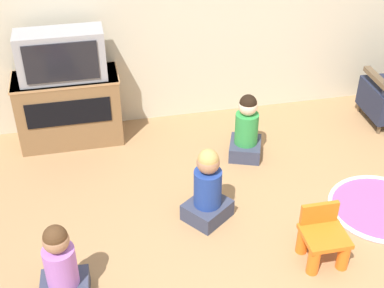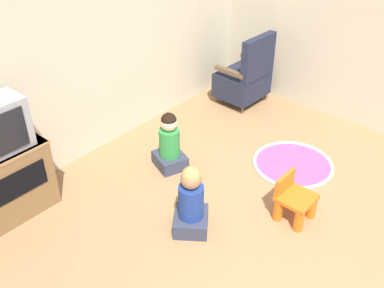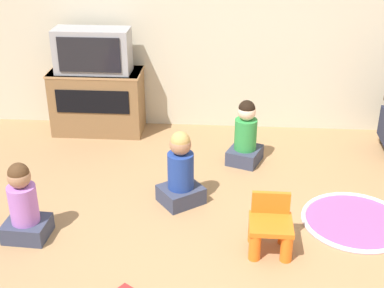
# 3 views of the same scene
# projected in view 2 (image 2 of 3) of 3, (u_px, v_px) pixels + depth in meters

# --- Properties ---
(ground_plane) EXTENTS (30.00, 30.00, 0.00)m
(ground_plane) POSITION_uv_depth(u_px,v_px,m) (276.00, 277.00, 3.60)
(ground_plane) COLOR #9E754C
(wall_back) EXTENTS (5.82, 0.12, 2.54)m
(wall_back) POSITION_uv_depth(u_px,v_px,m) (50.00, 50.00, 4.26)
(wall_back) COLOR beige
(wall_back) RESTS_ON ground_plane
(black_armchair) EXTENTS (0.63, 0.56, 0.96)m
(black_armchair) POSITION_uv_depth(u_px,v_px,m) (245.00, 78.00, 5.86)
(black_armchair) COLOR brown
(black_armchair) RESTS_ON ground_plane
(yellow_kid_chair) EXTENTS (0.32, 0.31, 0.43)m
(yellow_kid_chair) POSITION_uv_depth(u_px,v_px,m) (294.00, 201.00, 4.09)
(yellow_kid_chair) COLOR orange
(yellow_kid_chair) RESTS_ON ground_plane
(play_mat) EXTENTS (0.87, 0.87, 0.04)m
(play_mat) POSITION_uv_depth(u_px,v_px,m) (293.00, 164.00, 4.86)
(play_mat) COLOR #A54C8C
(play_mat) RESTS_ON ground_plane
(child_watching_left) EXTENTS (0.39, 0.41, 0.65)m
(child_watching_left) POSITION_uv_depth(u_px,v_px,m) (169.00, 144.00, 4.70)
(child_watching_left) COLOR #33384C
(child_watching_left) RESTS_ON ground_plane
(child_watching_right) EXTENTS (0.45, 0.44, 0.67)m
(child_watching_right) POSITION_uv_depth(u_px,v_px,m) (191.00, 203.00, 3.91)
(child_watching_right) COLOR #33384C
(child_watching_right) RESTS_ON ground_plane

